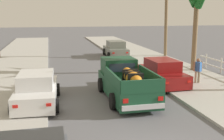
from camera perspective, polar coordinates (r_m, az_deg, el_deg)
The scene contains 9 objects.
sidewalk_left at distance 19.15m, azimuth -20.47°, elevation -1.67°, with size 5.06×60.00×0.12m, color #B2AFA8.
sidewalk_right at distance 20.80m, azimuth 12.03°, elevation -0.18°, with size 5.06×60.00×0.12m, color #B2AFA8.
curb_left at distance 19.02m, azimuth -17.09°, elevation -1.56°, with size 0.16×60.00×0.10m, color silver.
curb_right at distance 20.36m, azimuth 9.12°, elevation -0.35°, with size 0.16×60.00×0.10m, color silver.
pickup_truck at distance 13.97m, azimuth 2.77°, elevation -2.48°, with size 2.23×5.21×1.80m.
car_left_near at distance 13.42m, azimuth -15.06°, elevation -3.91°, with size 2.18×4.33×1.54m.
car_right_near at distance 16.80m, azimuth 10.01°, elevation -0.60°, with size 2.15×4.31×1.54m.
car_left_mid at distance 27.37m, azimuth 0.74°, elevation 4.25°, with size 2.10×4.29×1.54m.
pedestrian at distance 17.27m, azimuth 17.06°, elevation 0.07°, with size 0.57×0.44×1.59m.
Camera 1 is at (-2.92, -6.49, 4.20)m, focal length 44.93 mm.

